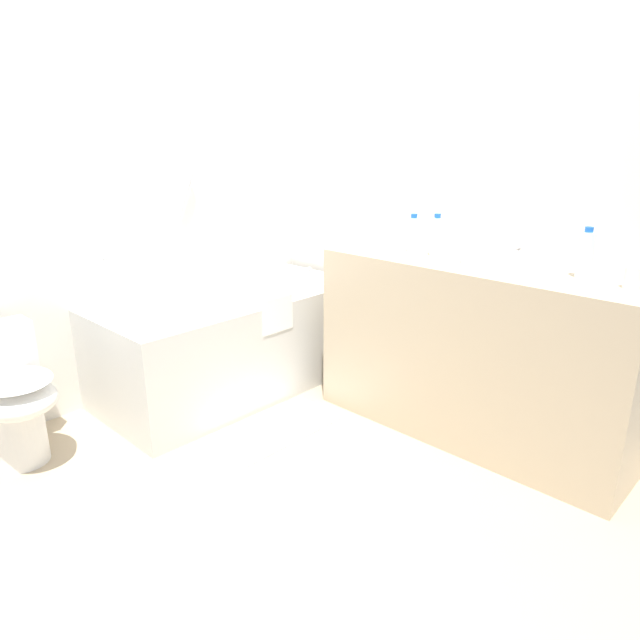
{
  "coord_description": "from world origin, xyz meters",
  "views": [
    {
      "loc": [
        -1.35,
        -1.7,
        1.48
      ],
      "look_at": [
        0.59,
        0.15,
        0.6
      ],
      "focal_mm": 31.55,
      "sensor_mm": 36.0,
      "label": 1
    }
  ],
  "objects_px": {
    "drinking_glass_1": "(375,236)",
    "toilet": "(11,395)",
    "water_bottle_1": "(436,236)",
    "drinking_glass_0": "(632,278)",
    "soap_dish": "(392,246)",
    "water_bottle_0": "(586,254)",
    "sink_basin": "(498,260)",
    "water_bottle_2": "(413,234)",
    "bathtub": "(233,338)",
    "sink_faucet": "(517,253)",
    "bath_mat": "(277,428)"
  },
  "relations": [
    {
      "from": "drinking_glass_1",
      "to": "toilet",
      "type": "bearing_deg",
      "value": 157.5
    },
    {
      "from": "water_bottle_1",
      "to": "drinking_glass_0",
      "type": "distance_m",
      "value": 0.92
    },
    {
      "from": "drinking_glass_1",
      "to": "soap_dish",
      "type": "height_order",
      "value": "drinking_glass_1"
    },
    {
      "from": "water_bottle_0",
      "to": "drinking_glass_0",
      "type": "height_order",
      "value": "water_bottle_0"
    },
    {
      "from": "soap_dish",
      "to": "sink_basin",
      "type": "bearing_deg",
      "value": -87.91
    },
    {
      "from": "drinking_glass_0",
      "to": "water_bottle_1",
      "type": "bearing_deg",
      "value": 89.37
    },
    {
      "from": "water_bottle_1",
      "to": "water_bottle_2",
      "type": "bearing_deg",
      "value": 88.05
    },
    {
      "from": "sink_basin",
      "to": "water_bottle_1",
      "type": "distance_m",
      "value": 0.34
    },
    {
      "from": "bathtub",
      "to": "soap_dish",
      "type": "xyz_separation_m",
      "value": [
        0.51,
        -0.79,
        0.59
      ]
    },
    {
      "from": "toilet",
      "to": "drinking_glass_0",
      "type": "bearing_deg",
      "value": 39.76
    },
    {
      "from": "bathtub",
      "to": "soap_dish",
      "type": "bearing_deg",
      "value": -56.86
    },
    {
      "from": "sink_basin",
      "to": "water_bottle_1",
      "type": "relative_size",
      "value": 1.61
    },
    {
      "from": "sink_basin",
      "to": "soap_dish",
      "type": "relative_size",
      "value": 3.82
    },
    {
      "from": "bathtub",
      "to": "drinking_glass_1",
      "type": "xyz_separation_m",
      "value": [
        0.53,
        -0.65,
        0.63
      ]
    },
    {
      "from": "sink_basin",
      "to": "sink_faucet",
      "type": "distance_m",
      "value": 0.2
    },
    {
      "from": "water_bottle_2",
      "to": "drinking_glass_1",
      "type": "height_order",
      "value": "water_bottle_2"
    },
    {
      "from": "water_bottle_0",
      "to": "water_bottle_2",
      "type": "distance_m",
      "value": 0.86
    },
    {
      "from": "sink_basin",
      "to": "water_bottle_0",
      "type": "xyz_separation_m",
      "value": [
        0.0,
        -0.39,
        0.08
      ]
    },
    {
      "from": "water_bottle_2",
      "to": "soap_dish",
      "type": "distance_m",
      "value": 0.16
    },
    {
      "from": "sink_faucet",
      "to": "drinking_glass_0",
      "type": "bearing_deg",
      "value": -112.57
    },
    {
      "from": "bathtub",
      "to": "water_bottle_2",
      "type": "height_order",
      "value": "bathtub"
    },
    {
      "from": "toilet",
      "to": "water_bottle_2",
      "type": "distance_m",
      "value": 2.1
    },
    {
      "from": "toilet",
      "to": "soap_dish",
      "type": "xyz_separation_m",
      "value": [
        1.74,
        -0.86,
        0.57
      ]
    },
    {
      "from": "sink_faucet",
      "to": "water_bottle_2",
      "type": "xyz_separation_m",
      "value": [
        -0.23,
        0.47,
        0.07
      ]
    },
    {
      "from": "sink_basin",
      "to": "drinking_glass_0",
      "type": "relative_size",
      "value": 3.87
    },
    {
      "from": "toilet",
      "to": "water_bottle_0",
      "type": "xyz_separation_m",
      "value": [
        1.77,
        -1.86,
        0.66
      ]
    },
    {
      "from": "drinking_glass_1",
      "to": "soap_dish",
      "type": "relative_size",
      "value": 1.12
    },
    {
      "from": "bath_mat",
      "to": "sink_faucet",
      "type": "bearing_deg",
      "value": -40.83
    },
    {
      "from": "water_bottle_0",
      "to": "bathtub",
      "type": "bearing_deg",
      "value": 106.83
    },
    {
      "from": "toilet",
      "to": "drinking_glass_1",
      "type": "bearing_deg",
      "value": 67.5
    },
    {
      "from": "water_bottle_0",
      "to": "water_bottle_1",
      "type": "height_order",
      "value": "water_bottle_0"
    },
    {
      "from": "drinking_glass_0",
      "to": "drinking_glass_1",
      "type": "xyz_separation_m",
      "value": [
        0.04,
        1.34,
        0.01
      ]
    },
    {
      "from": "water_bottle_0",
      "to": "drinking_glass_1",
      "type": "distance_m",
      "value": 1.13
    },
    {
      "from": "toilet",
      "to": "drinking_glass_1",
      "type": "height_order",
      "value": "drinking_glass_1"
    },
    {
      "from": "sink_faucet",
      "to": "drinking_glass_0",
      "type": "distance_m",
      "value": 0.65
    },
    {
      "from": "drinking_glass_1",
      "to": "bath_mat",
      "type": "height_order",
      "value": "drinking_glass_1"
    },
    {
      "from": "soap_dish",
      "to": "drinking_glass_0",
      "type": "bearing_deg",
      "value": -91.14
    },
    {
      "from": "water_bottle_2",
      "to": "bath_mat",
      "type": "height_order",
      "value": "water_bottle_2"
    },
    {
      "from": "sink_basin",
      "to": "drinking_glass_1",
      "type": "xyz_separation_m",
      "value": [
        -0.01,
        0.74,
        0.03
      ]
    },
    {
      "from": "toilet",
      "to": "water_bottle_0",
      "type": "bearing_deg",
      "value": 43.56
    },
    {
      "from": "sink_basin",
      "to": "sink_faucet",
      "type": "height_order",
      "value": "sink_faucet"
    },
    {
      "from": "water_bottle_1",
      "to": "drinking_glass_0",
      "type": "relative_size",
      "value": 2.4
    },
    {
      "from": "bathtub",
      "to": "sink_basin",
      "type": "xyz_separation_m",
      "value": [
        0.53,
        -1.39,
        0.6
      ]
    },
    {
      "from": "bathtub",
      "to": "water_bottle_1",
      "type": "bearing_deg",
      "value": -64.9
    },
    {
      "from": "toilet",
      "to": "sink_faucet",
      "type": "bearing_deg",
      "value": 53.25
    },
    {
      "from": "bathtub",
      "to": "bath_mat",
      "type": "bearing_deg",
      "value": -107.38
    },
    {
      "from": "bath_mat",
      "to": "toilet",
      "type": "bearing_deg",
      "value": 147.27
    },
    {
      "from": "bathtub",
      "to": "sink_basin",
      "type": "height_order",
      "value": "bathtub"
    },
    {
      "from": "drinking_glass_0",
      "to": "bath_mat",
      "type": "bearing_deg",
      "value": 115.83
    },
    {
      "from": "bathtub",
      "to": "toilet",
      "type": "bearing_deg",
      "value": 176.41
    }
  ]
}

